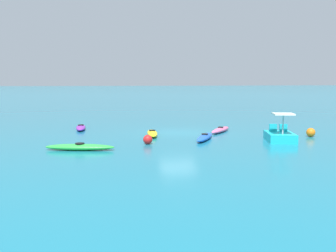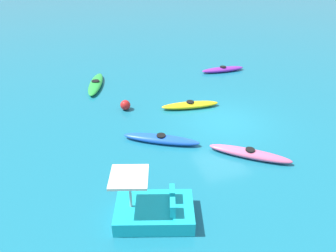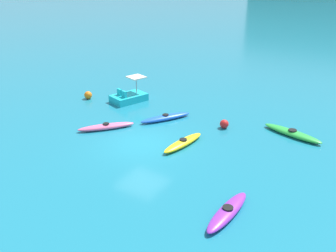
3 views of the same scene
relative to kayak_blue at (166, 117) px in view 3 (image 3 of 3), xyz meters
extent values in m
plane|color=#19728C|center=(0.68, -3.48, -0.16)|extent=(600.00, 600.00, 0.00)
ellipsoid|color=blue|center=(0.00, 0.00, 0.00)|extent=(2.26, 3.19, 0.32)
cylinder|color=black|center=(0.00, 0.00, 0.18)|extent=(0.53, 0.53, 0.05)
ellipsoid|color=purple|center=(7.05, -6.73, 0.00)|extent=(0.82, 3.06, 0.32)
cylinder|color=black|center=(7.05, -6.73, 0.18)|extent=(0.44, 0.44, 0.05)
ellipsoid|color=pink|center=(-2.20, -3.03, 0.00)|extent=(2.56, 2.90, 0.32)
cylinder|color=black|center=(-2.20, -3.03, 0.18)|extent=(0.52, 0.52, 0.05)
ellipsoid|color=green|center=(7.28, 1.81, 0.00)|extent=(3.58, 1.67, 0.32)
cylinder|color=black|center=(7.28, 1.81, 0.18)|extent=(0.58, 0.58, 0.05)
ellipsoid|color=yellow|center=(2.68, -2.48, 0.00)|extent=(1.07, 3.11, 0.32)
cylinder|color=black|center=(2.68, -2.48, 0.18)|extent=(0.46, 0.46, 0.05)
cube|color=#19B7C6|center=(-4.07, 1.54, 0.09)|extent=(2.18, 2.75, 0.50)
cube|color=#19B7C6|center=(-4.53, 1.12, 0.56)|extent=(0.47, 0.29, 0.44)
cube|color=#19B7C6|center=(-3.96, 0.93, 0.56)|extent=(0.47, 0.29, 0.44)
cylinder|color=#B2B2B7|center=(-3.85, 2.21, 0.89)|extent=(0.08, 0.08, 1.10)
cube|color=silver|center=(-3.85, 2.21, 1.48)|extent=(1.39, 1.39, 0.08)
sphere|color=red|center=(3.60, 0.78, 0.10)|extent=(0.52, 0.52, 0.52)
sphere|color=orange|center=(-6.88, 0.41, 0.12)|extent=(0.56, 0.56, 0.56)
camera|label=1|loc=(7.57, 21.43, 3.27)|focal=41.12mm
camera|label=2|loc=(-10.75, 3.43, 7.15)|focal=33.02mm
camera|label=3|loc=(11.05, -17.42, 8.44)|focal=38.39mm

